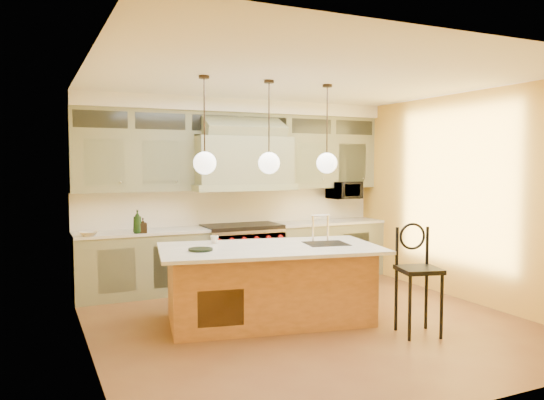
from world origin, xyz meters
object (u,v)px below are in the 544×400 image
range (242,254)px  counter_stool (418,271)px  microwave (344,190)px  kitchen_island (270,283)px

range → counter_stool: 3.19m
microwave → counter_stool: bearing=-108.3°
range → microwave: 2.18m
range → counter_stool: (0.91, -3.05, 0.23)m
kitchen_island → microwave: microwave is taller
range → microwave: bearing=3.1°
counter_stool → kitchen_island: bearing=154.0°
range → kitchen_island: 1.95m
range → kitchen_island: size_ratio=0.43×
range → counter_stool: counter_stool is taller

